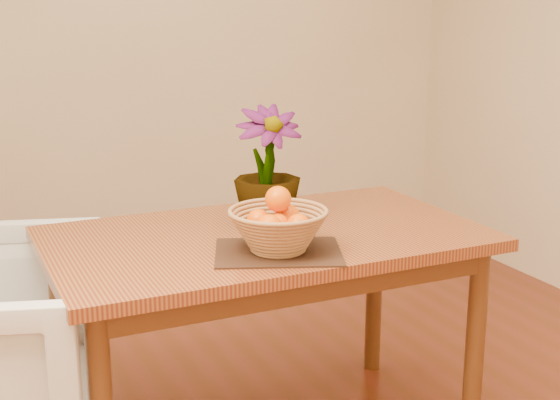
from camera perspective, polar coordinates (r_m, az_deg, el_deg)
name	(u,v)px	position (r m, az deg, el deg)	size (l,w,h in m)	color
wall_back	(116,26)	(4.28, -11.88, 12.34)	(4.00, 0.02, 2.70)	#F6E0BB
table	(266,258)	(2.56, -1.06, -4.29)	(1.40, 0.80, 0.75)	brown
placemat	(278,252)	(2.33, -0.13, -3.83)	(0.37, 0.28, 0.01)	black
wicker_basket	(278,232)	(2.31, -0.13, -2.35)	(0.30, 0.30, 0.12)	#A66E45
orange_pile	(278,218)	(2.30, -0.13, -1.34)	(0.18, 0.17, 0.14)	#F75E04
potted_plant	(267,167)	(2.56, -0.93, 2.41)	(0.22, 0.22, 0.40)	#1E4D16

